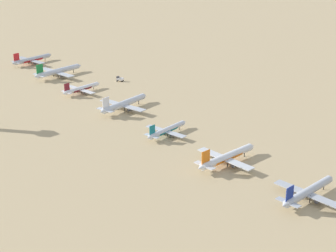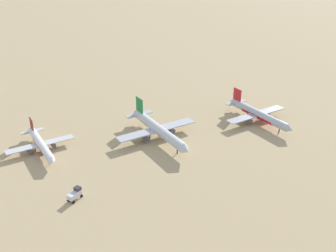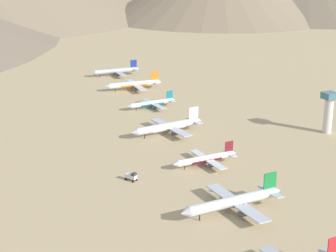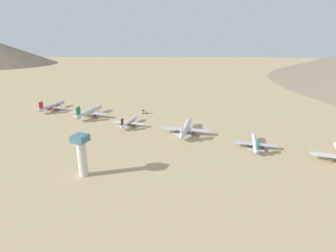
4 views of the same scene
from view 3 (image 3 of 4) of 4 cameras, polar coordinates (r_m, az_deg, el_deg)
name	(u,v)px [view 3 (image 3 of 4)]	position (r m, az deg, el deg)	size (l,w,h in m)	color
ground_plane	(169,134)	(304.44, 0.12, -0.79)	(1800.00, 1800.00, 0.00)	tan
parked_jet_0	(116,71)	(443.76, -5.30, 5.62)	(39.71, 32.15, 11.49)	#B2B7C1
parked_jet_1	(134,84)	(398.06, -3.47, 4.27)	(42.12, 34.13, 12.17)	silver
parked_jet_2	(152,103)	(351.90, -1.62, 2.34)	(34.00, 27.71, 9.80)	silver
parked_jet_3	(168,126)	(302.82, 0.05, -0.05)	(44.25, 36.15, 12.78)	silver
parked_jet_4	(206,159)	(260.57, 3.90, -3.35)	(34.15, 27.78, 9.84)	white
parked_jet_5	(234,201)	(216.91, 6.77, -7.65)	(45.58, 37.10, 13.14)	silver
service_truck	(131,176)	(244.34, -3.75, -5.13)	(4.98, 5.68, 3.90)	silver
control_tower	(329,110)	(314.61, 16.07, 1.58)	(7.20, 7.20, 22.74)	beige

